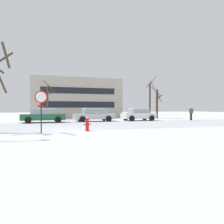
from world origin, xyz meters
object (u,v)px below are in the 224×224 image
parked_car_silver (94,115)px  parked_car_white (138,114)px  fire_hydrant (87,124)px  parked_car_green (43,115)px  pedestrian_crossing (191,112)px  stop_sign (41,103)px

parked_car_silver → parked_car_white: bearing=-0.9°
fire_hydrant → parked_car_green: size_ratio=0.21×
parked_car_silver → pedestrian_crossing: pedestrian_crossing is taller
fire_hydrant → parked_car_white: (8.10, 9.65, 0.28)m
parked_car_silver → parked_car_white: parked_car_silver is taller
parked_car_white → parked_car_green: bearing=-179.1°
pedestrian_crossing → parked_car_white: bearing=168.7°
parked_car_green → parked_car_silver: (5.49, 0.25, 0.01)m
parked_car_green → stop_sign: bearing=-90.0°
fire_hydrant → pedestrian_crossing: (14.66, 8.33, 0.50)m
fire_hydrant → parked_car_green: parked_car_green is taller
stop_sign → fire_hydrant: bearing=5.7°
stop_sign → fire_hydrant: stop_sign is taller
stop_sign → parked_car_white: 14.85m
parked_car_green → parked_car_white: (10.98, 0.16, -0.01)m
stop_sign → parked_car_green: size_ratio=0.58×
fire_hydrant → parked_car_silver: parked_car_silver is taller
stop_sign → parked_car_silver: 11.47m
parked_car_silver → pedestrian_crossing: 12.13m
parked_car_green → parked_car_silver: size_ratio=0.98×
parked_car_white → parked_car_silver: bearing=179.1°
parked_car_silver → parked_car_white: (5.49, -0.08, -0.01)m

